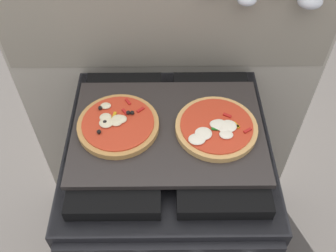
{
  "coord_description": "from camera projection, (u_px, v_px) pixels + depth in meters",
  "views": [
    {
      "loc": [
        -0.01,
        -0.7,
        1.74
      ],
      "look_at": [
        0.0,
        0.0,
        0.93
      ],
      "focal_mm": 40.88,
      "sensor_mm": 36.0,
      "label": 1
    }
  ],
  "objects": [
    {
      "name": "kitchen_backsplash",
      "position": [
        168.0,
        81.0,
        1.39
      ],
      "size": [
        1.1,
        0.09,
        1.55
      ],
      "color": "#B2A893",
      "rests_on": "ground_plane"
    },
    {
      "name": "baking_tray",
      "position": [
        168.0,
        130.0,
        1.08
      ],
      "size": [
        0.54,
        0.38,
        0.02
      ],
      "primitive_type": "cube",
      "color": "#2D2826",
      "rests_on": "stove"
    },
    {
      "name": "pizza_left",
      "position": [
        118.0,
        124.0,
        1.07
      ],
      "size": [
        0.23,
        0.23,
        0.03
      ],
      "color": "#C18947",
      "rests_on": "baking_tray"
    },
    {
      "name": "stove",
      "position": [
        168.0,
        209.0,
        1.43
      ],
      "size": [
        0.6,
        0.64,
        0.9
      ],
      "color": "black",
      "rests_on": "ground_plane"
    },
    {
      "name": "pizza_right",
      "position": [
        216.0,
        128.0,
        1.06
      ],
      "size": [
        0.23,
        0.23,
        0.03
      ],
      "color": "tan",
      "rests_on": "baking_tray"
    }
  ]
}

